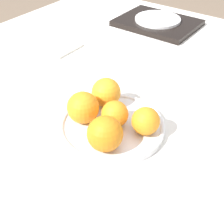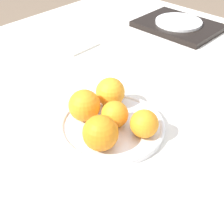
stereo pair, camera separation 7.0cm
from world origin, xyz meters
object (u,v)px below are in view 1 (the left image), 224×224
object	(u,v)px
orange_2	(106,92)
side_plate	(158,19)
orange_3	(146,121)
napkin	(59,47)
orange_1	(115,114)
fruit_platter	(112,126)
serving_tray	(157,23)
orange_4	(83,108)
orange_0	(105,134)

from	to	relation	value
orange_2	side_plate	distance (m)	0.58
orange_3	napkin	distance (m)	0.52
orange_1	orange_2	xyz separation A→B (m)	(-0.06, 0.05, 0.01)
fruit_platter	napkin	distance (m)	0.46
orange_1	serving_tray	world-z (taller)	orange_1
orange_3	napkin	bearing A→B (deg)	155.74
fruit_platter	serving_tray	size ratio (longest dim) A/B	0.83
fruit_platter	side_plate	size ratio (longest dim) A/B	1.40
fruit_platter	orange_4	world-z (taller)	orange_4
orange_1	orange_3	size ratio (longest dim) A/B	0.99
fruit_platter	orange_1	xyz separation A→B (m)	(0.01, 0.00, 0.03)
orange_4	side_plate	xyz separation A→B (m)	(-0.16, 0.63, -0.03)
serving_tray	side_plate	world-z (taller)	side_plate
orange_3	napkin	world-z (taller)	orange_3
orange_1	napkin	size ratio (longest dim) A/B	0.51
orange_3	side_plate	bearing A→B (deg)	116.98
orange_0	napkin	bearing A→B (deg)	144.55
orange_1	orange_4	world-z (taller)	orange_4
orange_1	fruit_platter	bearing A→B (deg)	-144.43
orange_1	orange_3	bearing A→B (deg)	15.56
orange_2	serving_tray	distance (m)	0.58
orange_3	side_plate	size ratio (longest dim) A/B	0.36
orange_4	napkin	world-z (taller)	orange_4
fruit_platter	orange_3	distance (m)	0.09
orange_0	napkin	size ratio (longest dim) A/B	0.63
orange_1	orange_4	xyz separation A→B (m)	(-0.07, -0.03, 0.01)
orange_1	side_plate	distance (m)	0.65
orange_4	napkin	size ratio (longest dim) A/B	0.62
orange_1	serving_tray	xyz separation A→B (m)	(-0.23, 0.60, -0.03)
fruit_platter	orange_1	size ratio (longest dim) A/B	3.94
orange_0	orange_2	bearing A→B (deg)	126.04
orange_3	serving_tray	xyz separation A→B (m)	(-0.30, 0.58, -0.03)
fruit_platter	orange_3	bearing A→B (deg)	17.17
orange_0	orange_2	world-z (taller)	orange_0
fruit_platter	orange_0	size ratio (longest dim) A/B	3.23
fruit_platter	napkin	bearing A→B (deg)	149.24
napkin	orange_1	bearing A→B (deg)	-30.03
orange_0	orange_4	bearing A→B (deg)	155.89
orange_1	orange_3	xyz separation A→B (m)	(0.07, 0.02, 0.00)
orange_0	orange_1	size ratio (longest dim) A/B	1.22
orange_3	serving_tray	world-z (taller)	orange_3
fruit_platter	napkin	size ratio (longest dim) A/B	2.02
orange_1	orange_2	world-z (taller)	orange_2
orange_1	side_plate	size ratio (longest dim) A/B	0.36
side_plate	fruit_platter	bearing A→B (deg)	-69.90
orange_0	napkin	world-z (taller)	orange_0
orange_2	side_plate	size ratio (longest dim) A/B	0.41
orange_4	side_plate	world-z (taller)	orange_4
orange_2	napkin	world-z (taller)	orange_2
orange_0	side_plate	world-z (taller)	orange_0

